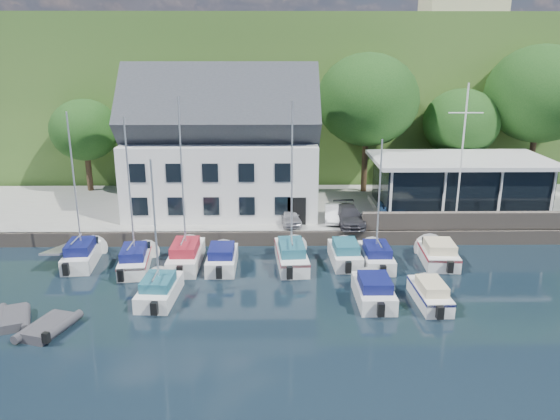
# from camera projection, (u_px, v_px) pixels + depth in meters

# --- Properties ---
(ground) EXTENTS (180.00, 180.00, 0.00)m
(ground) POSITION_uv_depth(u_px,v_px,m) (338.00, 322.00, 27.11)
(ground) COLOR black
(ground) RESTS_ON ground
(quay) EXTENTS (60.00, 13.00, 1.00)m
(quay) POSITION_uv_depth(u_px,v_px,m) (312.00, 211.00, 43.72)
(quay) COLOR gray
(quay) RESTS_ON ground
(quay_face) EXTENTS (60.00, 0.30, 1.00)m
(quay_face) POSITION_uv_depth(u_px,v_px,m) (319.00, 238.00, 37.50)
(quay_face) COLOR #61574D
(quay_face) RESTS_ON ground
(hillside) EXTENTS (160.00, 75.00, 16.00)m
(hillside) POSITION_uv_depth(u_px,v_px,m) (293.00, 81.00, 84.15)
(hillside) COLOR #305620
(hillside) RESTS_ON ground
(field_patch) EXTENTS (50.00, 30.00, 0.30)m
(field_patch) POSITION_uv_depth(u_px,v_px,m) (340.00, 27.00, 89.57)
(field_patch) COLOR olive
(field_patch) RESTS_ON hillside
(harbor_building) EXTENTS (14.40, 8.20, 8.70)m
(harbor_building) POSITION_uv_depth(u_px,v_px,m) (222.00, 154.00, 41.26)
(harbor_building) COLOR silver
(harbor_building) RESTS_ON quay
(club_pavilion) EXTENTS (13.20, 7.20, 4.10)m
(club_pavilion) POSITION_uv_depth(u_px,v_px,m) (458.00, 184.00, 41.70)
(club_pavilion) COLOR black
(club_pavilion) RESTS_ON quay
(seawall) EXTENTS (18.00, 0.50, 1.20)m
(seawall) POSITION_uv_depth(u_px,v_px,m) (492.00, 220.00, 37.73)
(seawall) COLOR #61574D
(seawall) RESTS_ON quay
(gangway) EXTENTS (1.20, 6.00, 1.40)m
(gangway) POSITION_uv_depth(u_px,v_px,m) (69.00, 257.00, 35.50)
(gangway) COLOR silver
(gangway) RESTS_ON ground
(car_silver) EXTENTS (1.89, 3.49, 1.13)m
(car_silver) POSITION_uv_depth(u_px,v_px,m) (289.00, 216.00, 38.82)
(car_silver) COLOR #AEADB2
(car_silver) RESTS_ON quay
(car_white) EXTENTS (1.53, 3.54, 1.13)m
(car_white) POSITION_uv_depth(u_px,v_px,m) (333.00, 213.00, 39.52)
(car_white) COLOR silver
(car_white) RESTS_ON quay
(car_dgrey) EXTENTS (2.08, 4.50, 1.27)m
(car_dgrey) POSITION_uv_depth(u_px,v_px,m) (349.00, 216.00, 38.71)
(car_dgrey) COLOR #2F2F34
(car_dgrey) RESTS_ON quay
(car_blue) EXTENTS (1.73, 3.77, 1.25)m
(car_blue) POSITION_uv_depth(u_px,v_px,m) (393.00, 210.00, 39.93)
(car_blue) COLOR #315B98
(car_blue) RESTS_ON quay
(flagpole) EXTENTS (2.36, 0.20, 9.85)m
(flagpole) POSITION_uv_depth(u_px,v_px,m) (462.00, 156.00, 37.42)
(flagpole) COLOR silver
(flagpole) RESTS_ON quay
(tree_0) EXTENTS (5.81, 5.81, 7.94)m
(tree_0) POSITION_uv_depth(u_px,v_px,m) (86.00, 145.00, 46.87)
(tree_0) COLOR black
(tree_0) RESTS_ON quay
(tree_1) EXTENTS (6.44, 6.44, 8.80)m
(tree_1) POSITION_uv_depth(u_px,v_px,m) (169.00, 142.00, 45.96)
(tree_1) COLOR black
(tree_1) RESTS_ON quay
(tree_3) EXTENTS (8.58, 8.58, 11.73)m
(tree_3) POSITION_uv_depth(u_px,v_px,m) (366.00, 124.00, 46.09)
(tree_3) COLOR black
(tree_3) RESTS_ON quay
(tree_4) EXTENTS (6.43, 6.43, 8.79)m
(tree_4) POSITION_uv_depth(u_px,v_px,m) (460.00, 140.00, 46.84)
(tree_4) COLOR black
(tree_4) RESTS_ON quay
(tree_5) EXTENTS (9.07, 9.07, 12.39)m
(tree_5) POSITION_uv_depth(u_px,v_px,m) (537.00, 119.00, 46.45)
(tree_5) COLOR black
(tree_5) RESTS_ON quay
(boat_r1_0) EXTENTS (2.41, 6.23, 9.39)m
(boat_r1_0) POSITION_uv_depth(u_px,v_px,m) (75.00, 192.00, 33.11)
(boat_r1_0) COLOR silver
(boat_r1_0) RESTS_ON ground
(boat_r1_1) EXTENTS (2.50, 6.45, 8.87)m
(boat_r1_1) POSITION_uv_depth(u_px,v_px,m) (130.00, 199.00, 32.46)
(boat_r1_1) COLOR silver
(boat_r1_1) RESTS_ON ground
(boat_r1_2) EXTENTS (2.02, 6.90, 9.59)m
(boat_r1_2) POSITION_uv_depth(u_px,v_px,m) (183.00, 191.00, 32.93)
(boat_r1_2) COLOR silver
(boat_r1_2) RESTS_ON ground
(boat_r1_3) EXTENTS (1.93, 5.54, 1.46)m
(boat_r1_3) POSITION_uv_depth(u_px,v_px,m) (222.00, 256.00, 33.68)
(boat_r1_3) COLOR silver
(boat_r1_3) RESTS_ON ground
(boat_r1_4) EXTENTS (2.40, 7.15, 9.46)m
(boat_r1_4) POSITION_uv_depth(u_px,v_px,m) (292.00, 192.00, 32.96)
(boat_r1_4) COLOR silver
(boat_r1_4) RESTS_ON ground
(boat_r1_5) EXTENTS (2.06, 5.66, 1.48)m
(boat_r1_5) POSITION_uv_depth(u_px,v_px,m) (345.00, 251.00, 34.44)
(boat_r1_5) COLOR silver
(boat_r1_5) RESTS_ON ground
(boat_r1_6) EXTENTS (1.92, 5.97, 8.51)m
(boat_r1_6) POSITION_uv_depth(u_px,v_px,m) (379.00, 199.00, 33.11)
(boat_r1_6) COLOR silver
(boat_r1_6) RESTS_ON ground
(boat_r1_7) EXTENTS (2.51, 5.63, 1.47)m
(boat_r1_7) POSITION_uv_depth(u_px,v_px,m) (438.00, 251.00, 34.44)
(boat_r1_7) COLOR silver
(boat_r1_7) RESTS_ON ground
(boat_r2_1) EXTENTS (2.35, 5.73, 8.48)m
(boat_r2_1) POSITION_uv_depth(u_px,v_px,m) (155.00, 225.00, 28.41)
(boat_r2_1) COLOR silver
(boat_r2_1) RESTS_ON ground
(boat_r2_3) EXTENTS (2.06, 5.59, 1.47)m
(boat_r2_3) POSITION_uv_depth(u_px,v_px,m) (374.00, 288.00, 29.22)
(boat_r2_3) COLOR silver
(boat_r2_3) RESTS_ON ground
(boat_r2_4) EXTENTS (1.78, 5.49, 1.35)m
(boat_r2_4) POSITION_uv_depth(u_px,v_px,m) (430.00, 291.00, 28.98)
(boat_r2_4) COLOR silver
(boat_r2_4) RESTS_ON ground
(dinghy_0) EXTENTS (2.58, 3.18, 0.64)m
(dinghy_0) POSITION_uv_depth(u_px,v_px,m) (14.00, 316.00, 27.05)
(dinghy_0) COLOR #343338
(dinghy_0) RESTS_ON ground
(dinghy_1) EXTENTS (2.60, 3.36, 0.69)m
(dinghy_1) POSITION_uv_depth(u_px,v_px,m) (48.00, 325.00, 26.13)
(dinghy_1) COLOR #343338
(dinghy_1) RESTS_ON ground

